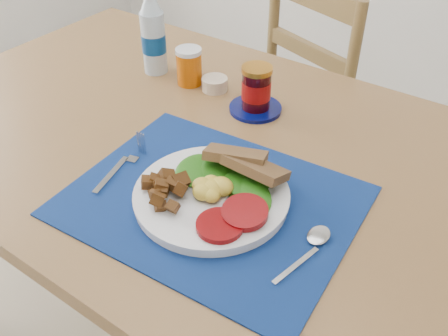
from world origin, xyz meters
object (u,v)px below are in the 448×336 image
at_px(breakfast_plate, 208,192).
at_px(chair_far, 328,80).
at_px(water_bottle, 153,38).
at_px(jam_on_saucer, 256,92).
at_px(juice_glass, 189,67).

bearing_deg(breakfast_plate, chair_far, 88.16).
xyz_separation_m(chair_far, water_bottle, (-0.26, -0.56, 0.28)).
bearing_deg(jam_on_saucer, water_bottle, 177.09).
xyz_separation_m(juice_glass, jam_on_saucer, (0.21, -0.02, 0.01)).
bearing_deg(chair_far, jam_on_saucer, 115.04).
bearing_deg(jam_on_saucer, chair_far, 96.36).
distance_m(breakfast_plate, jam_on_saucer, 0.34).
height_order(juice_glass, jam_on_saucer, jam_on_saucer).
xyz_separation_m(water_bottle, jam_on_saucer, (0.33, -0.02, -0.05)).
bearing_deg(water_bottle, breakfast_plate, -38.67).
relative_size(breakfast_plate, juice_glass, 3.19).
bearing_deg(chair_far, breakfast_plate, 119.13).
distance_m(chair_far, water_bottle, 0.68).
height_order(water_bottle, juice_glass, water_bottle).
bearing_deg(water_bottle, chair_far, 65.01).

